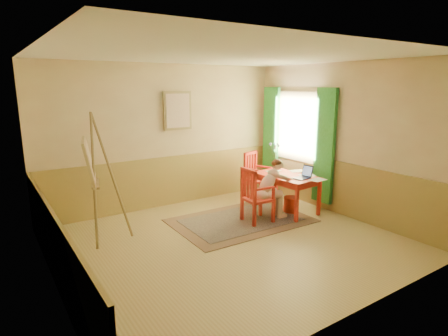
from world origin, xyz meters
TOP-DOWN VIEW (x-y plane):
  - room at (0.00, 0.00)m, footprint 5.04×4.54m
  - wainscot at (0.00, 0.80)m, footprint 5.00×4.50m
  - window at (2.42, 1.10)m, footprint 0.12×2.01m
  - wall_portrait at (0.25, 2.20)m, footprint 0.60×0.05m
  - rug at (0.69, 0.65)m, footprint 2.43×1.64m
  - table at (1.72, 0.62)m, footprint 0.81×1.25m
  - chair_left at (0.85, 0.46)m, footprint 0.48×0.46m
  - chair_back at (1.74, 1.56)m, footprint 0.57×0.58m
  - figure at (1.18, 0.44)m, footprint 0.82×0.37m
  - laptop at (1.82, 0.27)m, footprint 0.39×0.27m
  - papers at (1.95, 0.54)m, footprint 0.73×1.23m
  - vase at (1.93, 1.19)m, footprint 0.19×0.27m
  - wastebasket at (1.76, 0.49)m, footprint 0.35×0.35m
  - easel at (-1.70, 1.21)m, footprint 0.76×0.90m

SIDE VIEW (x-z plane):
  - rug at x=0.69m, z-range 0.00..0.02m
  - wastebasket at x=1.76m, z-range 0.00..0.30m
  - chair_left at x=0.85m, z-range 0.00..0.99m
  - wainscot at x=0.00m, z-range 0.00..1.00m
  - chair_back at x=1.74m, z-range 0.00..1.01m
  - figure at x=1.18m, z-range 0.06..1.16m
  - table at x=1.72m, z-range 0.27..0.99m
  - papers at x=1.95m, z-range 0.72..0.73m
  - laptop at x=1.82m, z-range 0.65..0.87m
  - vase at x=1.93m, z-range 0.70..1.23m
  - easel at x=-1.70m, z-range 0.18..2.20m
  - window at x=2.42m, z-range 0.25..2.45m
  - room at x=0.00m, z-range -0.02..2.82m
  - wall_portrait at x=0.25m, z-range 1.52..2.28m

